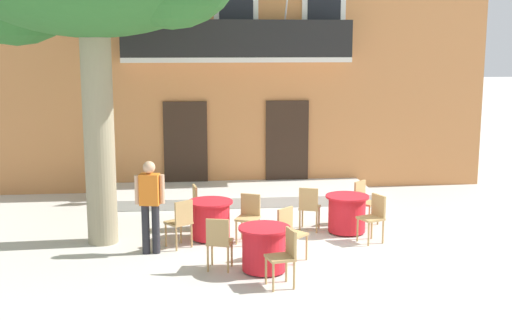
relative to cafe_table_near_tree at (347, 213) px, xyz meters
The scene contains 17 objects.
ground_plane 1.32m from the cafe_table_near_tree, 136.23° to the right, with size 120.00×120.00×0.00m, color beige.
building_facade 7.23m from the cafe_table_near_tree, 107.17° to the left, with size 13.00×5.09×7.50m.
entrance_step_platform 3.66m from the cafe_table_near_tree, 121.18° to the left, with size 6.31×2.01×0.25m, color silver.
cafe_table_near_tree is the anchor object (origin of this frame).
cafe_chair_near_tree_0 0.77m from the cafe_table_near_tree, 48.77° to the left, with size 0.57×0.57×0.91m.
cafe_chair_near_tree_1 0.77m from the cafe_table_near_tree, 166.71° to the left, with size 0.51×0.51×0.91m.
cafe_chair_near_tree_2 0.77m from the cafe_table_near_tree, 61.74° to the right, with size 0.52×0.52×0.91m.
cafe_table_middle 2.81m from the cafe_table_near_tree, 132.55° to the right, with size 0.86×0.86×0.76m.
cafe_chair_middle_0 3.30m from the cafe_table_near_tree, 143.45° to the right, with size 0.49×0.49×0.91m.
cafe_chair_middle_1 3.25m from the cafe_table_near_tree, 120.90° to the right, with size 0.48×0.48×0.91m.
cafe_chair_middle_2 2.06m from the cafe_table_near_tree, 132.56° to the right, with size 0.56×0.56×0.91m.
cafe_table_front 2.73m from the cafe_table_near_tree, behind, with size 0.86×0.86×0.76m.
cafe_chair_front_0 3.36m from the cafe_table_near_tree, 168.49° to the right, with size 0.56×0.56×0.91m.
cafe_chair_front_1 2.05m from the cafe_table_near_tree, 168.80° to the right, with size 0.52×0.52×0.91m.
cafe_chair_front_2 2.96m from the cafe_table_near_tree, 169.09° to the left, with size 0.45×0.45×0.91m.
ground_planter_left 6.35m from the cafe_table_near_tree, 148.23° to the left, with size 0.33×0.33×0.53m.
pedestrian_near_entrance 3.97m from the cafe_table_near_tree, 166.38° to the right, with size 0.53×0.28×1.69m.
Camera 1 is at (-2.21, -11.53, 3.73)m, focal length 45.98 mm.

